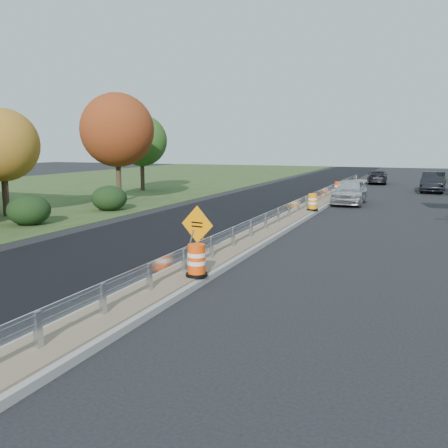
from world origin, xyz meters
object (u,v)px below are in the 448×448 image
at_px(car_dark_far, 378,177).
at_px(caution_sign, 197,244).
at_px(barrel_median_mid, 313,202).
at_px(car_dark_mid, 433,182).
at_px(car_silver, 350,191).
at_px(barrel_median_near, 197,261).
at_px(barrel_median_far, 338,189).

bearing_deg(car_dark_far, caution_sign, 81.50).
xyz_separation_m(barrel_median_mid, car_dark_far, (1.35, 24.14, -0.01)).
bearing_deg(car_dark_mid, car_silver, -111.54).
relative_size(caution_sign, car_silver, 0.37).
bearing_deg(caution_sign, car_dark_far, 95.73).
bearing_deg(car_dark_mid, barrel_median_mid, -107.40).
height_order(caution_sign, barrel_median_mid, caution_sign).
xyz_separation_m(barrel_median_near, car_silver, (1.25, 21.16, 0.17)).
bearing_deg(car_silver, car_dark_mid, 64.00).
bearing_deg(car_dark_mid, barrel_median_near, -97.71).
relative_size(caution_sign, barrel_median_far, 1.81).
distance_m(barrel_median_mid, car_dark_far, 24.18).
distance_m(barrel_median_near, car_dark_mid, 32.87).
relative_size(caution_sign, car_dark_mid, 0.36).
height_order(barrel_median_near, car_dark_far, car_dark_far).
xyz_separation_m(barrel_median_mid, car_silver, (1.25, 5.72, 0.16)).
xyz_separation_m(caution_sign, barrel_median_mid, (1.45, 12.29, 0.21)).
bearing_deg(car_dark_mid, car_dark_far, 128.39).
distance_m(car_dark_mid, car_dark_far, 8.94).
bearing_deg(barrel_median_mid, car_silver, 77.68).
bearing_deg(car_silver, barrel_median_far, 111.61).
xyz_separation_m(caution_sign, barrel_median_far, (1.45, 21.04, 0.25)).
xyz_separation_m(barrel_median_far, car_dark_far, (1.35, 15.39, -0.04)).
height_order(barrel_median_far, car_dark_mid, car_dark_mid).
relative_size(caution_sign, car_dark_far, 0.40).
xyz_separation_m(barrel_median_near, car_dark_mid, (6.45, 32.23, 0.15)).
distance_m(barrel_median_mid, car_dark_mid, 17.99).
distance_m(caution_sign, car_dark_far, 36.54).
bearing_deg(caution_sign, barrel_median_near, -55.10).
xyz_separation_m(barrel_median_far, car_dark_mid, (6.45, 8.05, 0.11)).
bearing_deg(car_dark_far, barrel_median_mid, 82.69).
height_order(car_silver, car_dark_mid, car_silver).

